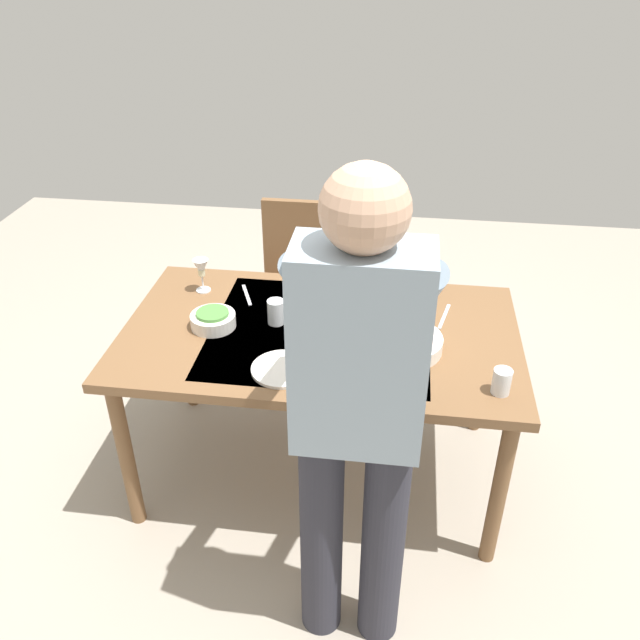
% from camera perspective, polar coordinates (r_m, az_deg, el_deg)
% --- Properties ---
extents(ground_plane, '(6.00, 6.00, 0.00)m').
position_cam_1_polar(ground_plane, '(3.05, 0.00, -12.89)').
color(ground_plane, '#9E9384').
extents(dining_table, '(1.57, 0.92, 0.75)m').
position_cam_1_polar(dining_table, '(2.62, 0.00, -2.30)').
color(dining_table, brown).
rests_on(dining_table, ground_plane).
extents(chair_near, '(0.40, 0.40, 0.91)m').
position_cam_1_polar(chair_near, '(3.44, -1.91, 3.75)').
color(chair_near, '#523019').
rests_on(chair_near, ground_plane).
extents(person_server, '(0.42, 0.61, 1.69)m').
position_cam_1_polar(person_server, '(1.86, 3.31, -7.90)').
color(person_server, '#2D2D38').
rests_on(person_server, ground_plane).
extents(wine_bottle, '(0.07, 0.07, 0.30)m').
position_cam_1_polar(wine_bottle, '(2.20, 4.22, -4.16)').
color(wine_bottle, black).
rests_on(wine_bottle, dining_table).
extents(wine_glass_left, '(0.07, 0.07, 0.15)m').
position_cam_1_polar(wine_glass_left, '(2.82, 9.40, 4.16)').
color(wine_glass_left, white).
rests_on(wine_glass_left, dining_table).
extents(wine_glass_right, '(0.07, 0.07, 0.15)m').
position_cam_1_polar(wine_glass_right, '(2.85, -10.37, 4.38)').
color(wine_glass_right, white).
rests_on(wine_glass_right, dining_table).
extents(water_cup_near_left, '(0.07, 0.07, 0.10)m').
position_cam_1_polar(water_cup_near_left, '(2.61, -3.89, 0.71)').
color(water_cup_near_left, silver).
rests_on(water_cup_near_left, dining_table).
extents(water_cup_near_right, '(0.06, 0.06, 0.10)m').
position_cam_1_polar(water_cup_near_right, '(2.39, 2.37, -2.58)').
color(water_cup_near_right, silver).
rests_on(water_cup_near_right, dining_table).
extents(water_cup_far_left, '(0.07, 0.07, 0.09)m').
position_cam_1_polar(water_cup_far_left, '(2.32, 15.64, -5.21)').
color(water_cup_far_left, silver).
rests_on(water_cup_far_left, dining_table).
extents(serving_bowl_pasta, '(0.30, 0.30, 0.07)m').
position_cam_1_polar(serving_bowl_pasta, '(2.48, 7.27, -1.89)').
color(serving_bowl_pasta, white).
rests_on(serving_bowl_pasta, dining_table).
extents(side_bowl_salad, '(0.18, 0.18, 0.07)m').
position_cam_1_polar(side_bowl_salad, '(2.62, -9.36, 0.07)').
color(side_bowl_salad, white).
rests_on(side_bowl_salad, dining_table).
extents(dinner_plate_near, '(0.23, 0.23, 0.01)m').
position_cam_1_polar(dinner_plate_near, '(2.78, -0.86, 1.80)').
color(dinner_plate_near, white).
rests_on(dinner_plate_near, dining_table).
extents(dinner_plate_far, '(0.23, 0.23, 0.01)m').
position_cam_1_polar(dinner_plate_far, '(2.36, -3.29, -4.30)').
color(dinner_plate_far, white).
rests_on(dinner_plate_far, dining_table).
extents(table_knife, '(0.06, 0.20, 0.00)m').
position_cam_1_polar(table_knife, '(2.71, 10.83, 0.31)').
color(table_knife, silver).
rests_on(table_knife, dining_table).
extents(table_fork, '(0.08, 0.17, 0.00)m').
position_cam_1_polar(table_fork, '(2.84, -6.44, 2.20)').
color(table_fork, silver).
rests_on(table_fork, dining_table).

